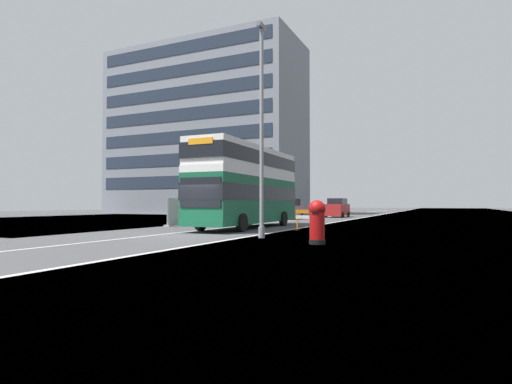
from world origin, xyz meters
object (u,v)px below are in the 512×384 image
car_oncoming_near (288,210)px  car_receding_mid (337,208)px  roadworks_barrier (310,217)px  red_pillar_postbox (317,220)px  double_decker_bus (247,185)px  lamppost_foreground (262,136)px

car_oncoming_near → car_receding_mid: size_ratio=0.89×
roadworks_barrier → car_receding_mid: bearing=100.1°
red_pillar_postbox → car_receding_mid: (-6.90, 31.35, 0.10)m
double_decker_bus → lamppost_foreground: 8.02m
lamppost_foreground → car_oncoming_near: lamppost_foreground is taller
lamppost_foreground → car_receding_mid: size_ratio=2.10×
lamppost_foreground → car_receding_mid: lamppost_foreground is taller
lamppost_foreground → car_oncoming_near: (-6.59, 21.09, -3.63)m
roadworks_barrier → car_oncoming_near: 16.81m
double_decker_bus → red_pillar_postbox: bearing=-49.9°
lamppost_foreground → car_receding_mid: bearing=97.4°
roadworks_barrier → red_pillar_postbox: bearing=-70.6°
lamppost_foreground → car_oncoming_near: 22.39m
double_decker_bus → red_pillar_postbox: (7.05, -8.38, -1.78)m
double_decker_bus → red_pillar_postbox: 11.09m
red_pillar_postbox → roadworks_barrier: red_pillar_postbox is taller
red_pillar_postbox → car_oncoming_near: bearing=113.0°
double_decker_bus → car_receding_mid: bearing=89.6°
roadworks_barrier → double_decker_bus: bearing=168.8°
red_pillar_postbox → lamppost_foreground: bearing=151.1°
double_decker_bus → roadworks_barrier: double_decker_bus is taller
lamppost_foreground → red_pillar_postbox: 5.07m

